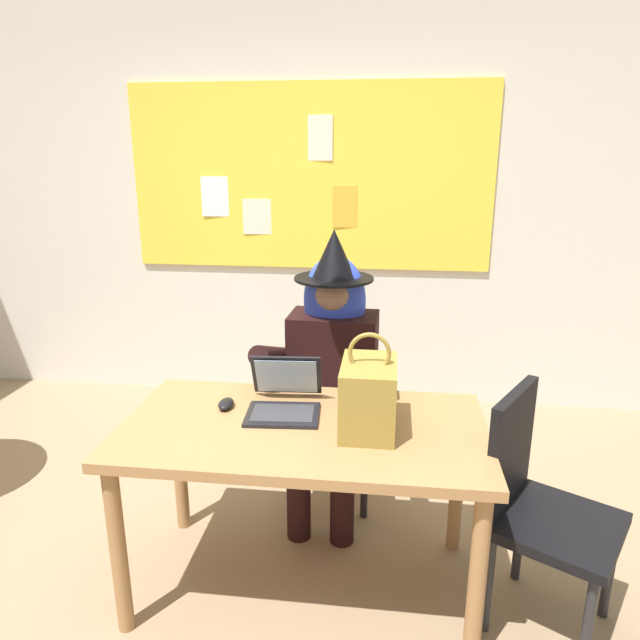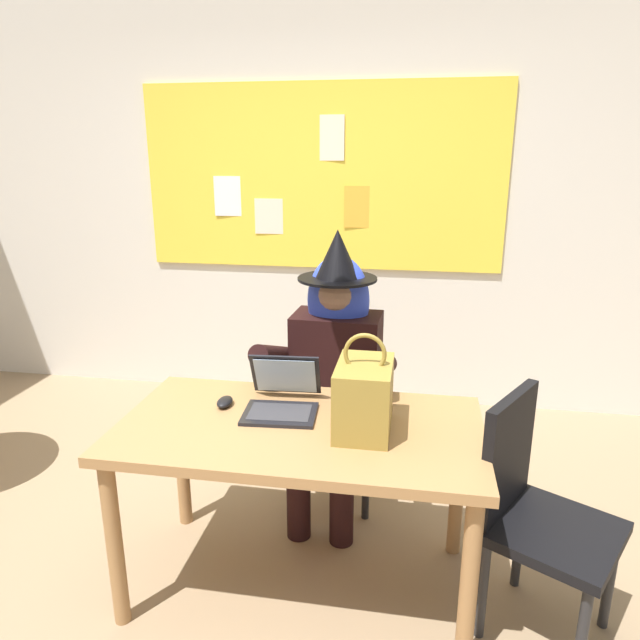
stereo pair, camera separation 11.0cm
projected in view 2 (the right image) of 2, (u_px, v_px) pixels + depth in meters
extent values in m
plane|color=#937A5B|center=(236.00, 596.00, 2.32)|extent=(24.00, 24.00, 0.00)
cube|color=silver|center=(322.00, 194.00, 3.89)|extent=(5.93, 0.10, 2.88)
cube|color=yellow|center=(321.00, 178.00, 3.80)|extent=(2.40, 0.02, 1.20)
cube|color=#F4E0C6|center=(269.00, 216.00, 3.92)|extent=(0.19, 0.01, 0.24)
cube|color=white|center=(231.00, 196.00, 3.92)|extent=(0.23, 0.02, 0.27)
cube|color=gold|center=(358.00, 207.00, 3.80)|extent=(0.19, 0.01, 0.27)
cube|color=#F4E0C6|center=(331.00, 138.00, 3.71)|extent=(0.17, 0.01, 0.28)
cube|color=#A37547|center=(300.00, 429.00, 2.19)|extent=(1.38, 0.74, 0.04)
cylinder|color=#A37547|center=(114.00, 544.00, 2.10)|extent=(0.06, 0.06, 0.68)
cylinder|color=#A37547|center=(469.00, 586.00, 1.90)|extent=(0.06, 0.06, 0.68)
cylinder|color=#A37547|center=(182.00, 458.00, 2.69)|extent=(0.06, 0.06, 0.68)
cylinder|color=#A37547|center=(458.00, 483.00, 2.49)|extent=(0.06, 0.06, 0.68)
cube|color=#4C1E19|center=(336.00, 419.00, 2.88)|extent=(0.43, 0.43, 0.04)
cube|color=#4C1E19|center=(341.00, 360.00, 2.99)|extent=(0.38, 0.05, 0.45)
cylinder|color=#262628|center=(366.00, 480.00, 2.75)|extent=(0.04, 0.04, 0.41)
cylinder|color=#262628|center=(296.00, 474.00, 2.80)|extent=(0.04, 0.04, 0.41)
cylinder|color=#262628|center=(371.00, 446.00, 3.08)|extent=(0.04, 0.04, 0.41)
cylinder|color=#262628|center=(308.00, 441.00, 3.13)|extent=(0.04, 0.04, 0.41)
cylinder|color=black|center=(342.00, 498.00, 2.58)|extent=(0.11, 0.11, 0.45)
cylinder|color=black|center=(299.00, 493.00, 2.62)|extent=(0.11, 0.11, 0.45)
cylinder|color=black|center=(349.00, 430.00, 2.66)|extent=(0.17, 0.43, 0.15)
cylinder|color=black|center=(307.00, 425.00, 2.70)|extent=(0.17, 0.43, 0.15)
cube|color=black|center=(337.00, 366.00, 2.82)|extent=(0.43, 0.28, 0.52)
cylinder|color=black|center=(383.00, 364.00, 2.52)|extent=(0.11, 0.47, 0.24)
cylinder|color=black|center=(273.00, 355.00, 2.62)|extent=(0.11, 0.47, 0.24)
sphere|color=#A37A60|center=(337.00, 294.00, 2.71)|extent=(0.20, 0.20, 0.20)
ellipsoid|color=blue|center=(338.00, 301.00, 2.75)|extent=(0.31, 0.23, 0.44)
cylinder|color=black|center=(337.00, 279.00, 2.69)|extent=(0.37, 0.37, 0.01)
cone|color=black|center=(338.00, 254.00, 2.66)|extent=(0.21, 0.21, 0.23)
cube|color=black|center=(280.00, 414.00, 2.26)|extent=(0.30, 0.24, 0.01)
cube|color=#333338|center=(280.00, 412.00, 2.25)|extent=(0.25, 0.17, 0.00)
cube|color=black|center=(286.00, 374.00, 2.38)|extent=(0.29, 0.13, 0.20)
cube|color=#99B7E0|center=(285.00, 376.00, 2.37)|extent=(0.26, 0.11, 0.17)
ellipsoid|color=black|center=(225.00, 402.00, 2.34)|extent=(0.06, 0.11, 0.03)
cube|color=olive|center=(364.00, 398.00, 2.11)|extent=(0.20, 0.30, 0.26)
torus|color=olive|center=(365.00, 354.00, 2.06)|extent=(0.16, 0.02, 0.16)
cube|color=black|center=(554.00, 532.00, 2.03)|extent=(0.57, 0.57, 0.04)
cube|color=black|center=(508.00, 453.00, 2.08)|extent=(0.22, 0.35, 0.45)
cylinder|color=#262628|center=(610.00, 580.00, 2.11)|extent=(0.04, 0.04, 0.41)
cylinder|color=#262628|center=(581.00, 638.00, 1.86)|extent=(0.04, 0.04, 0.41)
cylinder|color=#262628|center=(519.00, 542.00, 2.32)|extent=(0.04, 0.04, 0.41)
cylinder|color=#262628|center=(483.00, 589.00, 2.07)|extent=(0.04, 0.04, 0.41)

